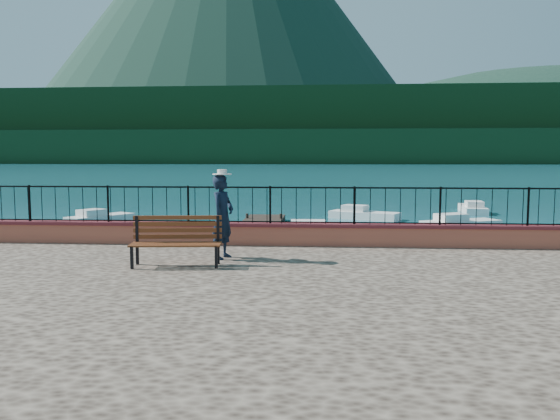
# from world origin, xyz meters

# --- Properties ---
(ground) EXTENTS (2000.00, 2000.00, 0.00)m
(ground) POSITION_xyz_m (0.00, 0.00, 0.00)
(ground) COLOR #19596B
(ground) RESTS_ON ground
(parapet) EXTENTS (28.00, 0.46, 0.58)m
(parapet) POSITION_xyz_m (0.00, 3.70, 1.49)
(parapet) COLOR #AE573F
(parapet) RESTS_ON promenade
(railing) EXTENTS (27.00, 0.05, 0.95)m
(railing) POSITION_xyz_m (0.00, 3.70, 2.25)
(railing) COLOR black
(railing) RESTS_ON parapet
(dock) EXTENTS (2.00, 16.00, 0.30)m
(dock) POSITION_xyz_m (-2.00, 12.00, 0.15)
(dock) COLOR #2D231C
(dock) RESTS_ON ground
(far_forest) EXTENTS (900.00, 60.00, 18.00)m
(far_forest) POSITION_xyz_m (0.00, 300.00, 9.00)
(far_forest) COLOR black
(far_forest) RESTS_ON ground
(foothills) EXTENTS (900.00, 120.00, 44.00)m
(foothills) POSITION_xyz_m (0.00, 360.00, 22.00)
(foothills) COLOR black
(foothills) RESTS_ON ground
(volcano) EXTENTS (560.00, 560.00, 380.00)m
(volcano) POSITION_xyz_m (-120.00, 700.00, 190.00)
(volcano) COLOR #142D23
(volcano) RESTS_ON ground
(companion_hill) EXTENTS (448.00, 384.00, 180.00)m
(companion_hill) POSITION_xyz_m (220.00, 560.00, 0.00)
(companion_hill) COLOR #142D23
(companion_hill) RESTS_ON ground
(park_bench) EXTENTS (1.96, 0.81, 1.06)m
(park_bench) POSITION_xyz_m (-2.03, 0.73, 1.52)
(park_bench) COLOR black
(park_bench) RESTS_ON promenade
(person) EXTENTS (0.66, 0.81, 1.93)m
(person) POSITION_xyz_m (-1.20, 1.69, 2.16)
(person) COLOR black
(person) RESTS_ON promenade
(hat) EXTENTS (0.44, 0.44, 0.12)m
(hat) POSITION_xyz_m (-1.20, 1.69, 3.19)
(hat) COLOR white
(hat) RESTS_ON person
(boat_0) EXTENTS (3.86, 1.92, 0.80)m
(boat_0) POSITION_xyz_m (-3.17, 9.64, 0.40)
(boat_0) COLOR silver
(boat_0) RESTS_ON ground
(boat_1) EXTENTS (4.36, 1.53, 0.80)m
(boat_1) POSITION_xyz_m (1.11, 13.14, 0.40)
(boat_1) COLOR silver
(boat_1) RESTS_ON ground
(boat_2) EXTENTS (4.17, 2.86, 0.80)m
(boat_2) POSITION_xyz_m (7.90, 16.71, 0.40)
(boat_2) COLOR silver
(boat_2) RESTS_ON ground
(boat_3) EXTENTS (3.05, 3.75, 0.80)m
(boat_3) POSITION_xyz_m (-10.82, 17.76, 0.40)
(boat_3) COLOR silver
(boat_3) RESTS_ON ground
(boat_4) EXTENTS (4.12, 2.87, 0.80)m
(boat_4) POSITION_xyz_m (3.48, 20.74, 0.40)
(boat_4) COLOR silver
(boat_4) RESTS_ON ground
(boat_5) EXTENTS (1.78, 4.33, 0.80)m
(boat_5) POSITION_xyz_m (10.69, 25.04, 0.40)
(boat_5) COLOR silver
(boat_5) RESTS_ON ground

